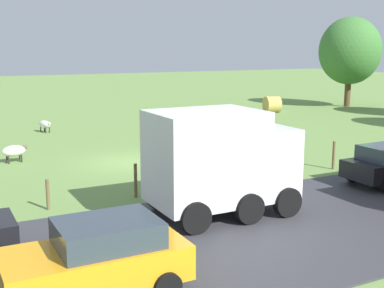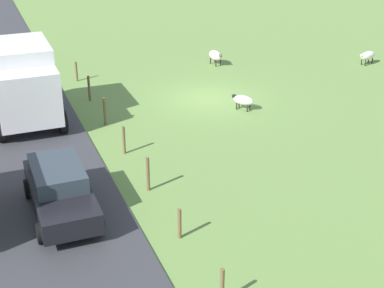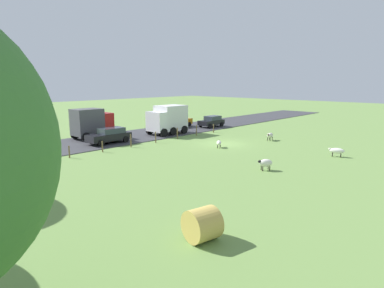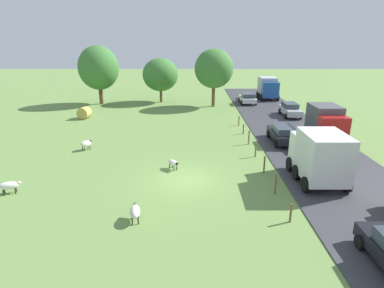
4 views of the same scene
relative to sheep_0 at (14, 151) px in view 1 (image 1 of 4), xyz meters
The scene contains 16 objects.
ground_plane 5.59m from the sheep_0, 63.53° to the left, with size 160.00×160.00×0.00m, color #6B8E47.
road_strip 13.96m from the sheep_0, 20.91° to the left, with size 8.00×80.00×0.06m, color #38383D.
sheep_0 is the anchor object (origin of this frame).
sheep_1 7.06m from the sheep_0, 77.01° to the left, with size 0.97×1.09×0.70m.
sheep_2 12.60m from the sheep_0, 118.63° to the left, with size 1.03×1.10×0.83m.
sheep_3 8.77m from the sheep_0, 159.28° to the left, with size 1.33×0.81×0.77m.
hay_bale_0 24.22m from the sheep_0, 113.73° to the left, with size 1.36×1.36×1.19m, color tan.
tree_0 32.87m from the sheep_0, 108.11° to the left, with size 5.57×5.57×8.13m.
fence_post_0 8.02m from the sheep_0, ahead, with size 0.12×0.12×1.05m, color brown.
fence_post_1 8.59m from the sheep_0, 20.99° to the left, with size 0.12×0.12×1.26m, color brown.
fence_post_2 10.17m from the sheep_0, 37.90° to the left, with size 0.12×0.12×1.26m, color brown.
fence_post_3 12.37m from the sheep_0, 49.56° to the left, with size 0.12×0.12×1.16m, color brown.
fence_post_4 14.92m from the sheep_0, 57.47° to the left, with size 0.12×0.12×1.28m, color brown.
fence_post_5 17.68m from the sheep_0, 63.00° to the left, with size 0.12×0.12×1.02m, color brown.
truck_2 12.22m from the sheep_0, 23.05° to the left, with size 2.84×4.62×3.42m.
car_0 14.77m from the sheep_0, ahead, with size 2.11×3.97×1.67m.
Camera 1 is at (22.48, -8.33, 5.43)m, focal length 47.59 mm.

